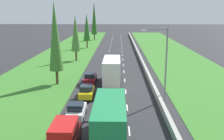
{
  "coord_description": "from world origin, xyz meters",
  "views": [
    {
      "loc": [
        0.68,
        -1.41,
        11.07
      ],
      "look_at": [
        -0.35,
        40.79,
        1.29
      ],
      "focal_mm": 41.6,
      "sensor_mm": 36.0,
      "label": 1
    }
  ],
  "objects_px": {
    "yellow_hatchback_centre_lane": "(113,99)",
    "yellow_hatchback_left_lane_fourth": "(87,92)",
    "poplar_tree_fifth": "(94,18)",
    "poplar_tree_third": "(76,33)",
    "street_light_mast": "(163,59)",
    "white_box_truck_centre_lane": "(112,71)",
    "white_hatchback_left_lane": "(76,111)",
    "green_box_truck_centre_lane": "(110,121)",
    "red_van_left_lane": "(65,139)",
    "maroon_sedan_left_lane": "(90,78)",
    "poplar_tree_second": "(55,37)",
    "poplar_tree_fourth": "(87,27)"
  },
  "relations": [
    {
      "from": "yellow_hatchback_centre_lane",
      "to": "yellow_hatchback_left_lane_fourth",
      "type": "bearing_deg",
      "value": 141.48
    },
    {
      "from": "yellow_hatchback_left_lane_fourth",
      "to": "poplar_tree_fifth",
      "type": "bearing_deg",
      "value": 94.32
    },
    {
      "from": "poplar_tree_third",
      "to": "poplar_tree_fifth",
      "type": "distance_m",
      "value": 40.83
    },
    {
      "from": "yellow_hatchback_left_lane_fourth",
      "to": "street_light_mast",
      "type": "height_order",
      "value": "street_light_mast"
    },
    {
      "from": "white_box_truck_centre_lane",
      "to": "street_light_mast",
      "type": "bearing_deg",
      "value": -46.66
    },
    {
      "from": "white_hatchback_left_lane",
      "to": "white_box_truck_centre_lane",
      "type": "xyz_separation_m",
      "value": [
        3.41,
        12.53,
        1.35
      ]
    },
    {
      "from": "white_hatchback_left_lane",
      "to": "yellow_hatchback_left_lane_fourth",
      "type": "xyz_separation_m",
      "value": [
        0.3,
        6.52,
        0.0
      ]
    },
    {
      "from": "green_box_truck_centre_lane",
      "to": "yellow_hatchback_centre_lane",
      "type": "xyz_separation_m",
      "value": [
        0.0,
        9.33,
        -1.35
      ]
    },
    {
      "from": "green_box_truck_centre_lane",
      "to": "poplar_tree_fifth",
      "type": "distance_m",
      "value": 78.53
    },
    {
      "from": "white_box_truck_centre_lane",
      "to": "poplar_tree_fifth",
      "type": "xyz_separation_m",
      "value": [
        -8.08,
        59.81,
        5.98
      ]
    },
    {
      "from": "yellow_hatchback_left_lane_fourth",
      "to": "poplar_tree_third",
      "type": "height_order",
      "value": "poplar_tree_third"
    },
    {
      "from": "poplar_tree_third",
      "to": "street_light_mast",
      "type": "relative_size",
      "value": 1.13
    },
    {
      "from": "red_van_left_lane",
      "to": "maroon_sedan_left_lane",
      "type": "distance_m",
      "value": 20.59
    },
    {
      "from": "white_box_truck_centre_lane",
      "to": "poplar_tree_second",
      "type": "bearing_deg",
      "value": 178.48
    },
    {
      "from": "yellow_hatchback_left_lane_fourth",
      "to": "poplar_tree_third",
      "type": "xyz_separation_m",
      "value": [
        -5.33,
        25.03,
        5.29
      ]
    },
    {
      "from": "yellow_hatchback_centre_lane",
      "to": "white_box_truck_centre_lane",
      "type": "xyz_separation_m",
      "value": [
        -0.29,
        8.71,
        1.35
      ]
    },
    {
      "from": "red_van_left_lane",
      "to": "street_light_mast",
      "type": "bearing_deg",
      "value": 53.49
    },
    {
      "from": "poplar_tree_fourth",
      "to": "poplar_tree_third",
      "type": "bearing_deg",
      "value": -90.23
    },
    {
      "from": "green_box_truck_centre_lane",
      "to": "poplar_tree_second",
      "type": "bearing_deg",
      "value": 115.36
    },
    {
      "from": "white_hatchback_left_lane",
      "to": "red_van_left_lane",
      "type": "bearing_deg",
      "value": -87.82
    },
    {
      "from": "red_van_left_lane",
      "to": "poplar_tree_fifth",
      "type": "xyz_separation_m",
      "value": [
        -4.94,
        79.48,
        6.76
      ]
    },
    {
      "from": "poplar_tree_third",
      "to": "white_box_truck_centre_lane",
      "type": "bearing_deg",
      "value": -66.06
    },
    {
      "from": "street_light_mast",
      "to": "white_hatchback_left_lane",
      "type": "bearing_deg",
      "value": -149.66
    },
    {
      "from": "white_box_truck_centre_lane",
      "to": "street_light_mast",
      "type": "distance_m",
      "value": 9.81
    },
    {
      "from": "yellow_hatchback_centre_lane",
      "to": "poplar_tree_third",
      "type": "distance_m",
      "value": 29.56
    },
    {
      "from": "yellow_hatchback_centre_lane",
      "to": "maroon_sedan_left_lane",
      "type": "height_order",
      "value": "yellow_hatchback_centre_lane"
    },
    {
      "from": "yellow_hatchback_centre_lane",
      "to": "maroon_sedan_left_lane",
      "type": "distance_m",
      "value": 10.29
    },
    {
      "from": "red_van_left_lane",
      "to": "poplar_tree_fourth",
      "type": "xyz_separation_m",
      "value": [
        -5.23,
        58.61,
        4.74
      ]
    },
    {
      "from": "yellow_hatchback_left_lane_fourth",
      "to": "yellow_hatchback_centre_lane",
      "type": "bearing_deg",
      "value": -38.52
    },
    {
      "from": "maroon_sedan_left_lane",
      "to": "poplar_tree_second",
      "type": "distance_m",
      "value": 8.19
    },
    {
      "from": "green_box_truck_centre_lane",
      "to": "street_light_mast",
      "type": "bearing_deg",
      "value": 61.5
    },
    {
      "from": "maroon_sedan_left_lane",
      "to": "poplar_tree_fourth",
      "type": "bearing_deg",
      "value": 97.49
    },
    {
      "from": "yellow_hatchback_left_lane_fourth",
      "to": "poplar_tree_second",
      "type": "distance_m",
      "value": 10.37
    },
    {
      "from": "maroon_sedan_left_lane",
      "to": "green_box_truck_centre_lane",
      "type": "bearing_deg",
      "value": -79.09
    },
    {
      "from": "yellow_hatchback_centre_lane",
      "to": "poplar_tree_fifth",
      "type": "distance_m",
      "value": 69.41
    },
    {
      "from": "poplar_tree_third",
      "to": "red_van_left_lane",
      "type": "bearing_deg",
      "value": -82.19
    },
    {
      "from": "green_box_truck_centre_lane",
      "to": "white_hatchback_left_lane",
      "type": "bearing_deg",
      "value": 123.82
    },
    {
      "from": "white_box_truck_centre_lane",
      "to": "poplar_tree_second",
      "type": "height_order",
      "value": "poplar_tree_second"
    },
    {
      "from": "white_box_truck_centre_lane",
      "to": "poplar_tree_fourth",
      "type": "bearing_deg",
      "value": 102.13
    },
    {
      "from": "white_box_truck_centre_lane",
      "to": "red_van_left_lane",
      "type": "bearing_deg",
      "value": -99.07
    },
    {
      "from": "red_van_left_lane",
      "to": "yellow_hatchback_left_lane_fourth",
      "type": "relative_size",
      "value": 1.26
    },
    {
      "from": "white_box_truck_centre_lane",
      "to": "poplar_tree_fourth",
      "type": "relative_size",
      "value": 0.92
    },
    {
      "from": "green_box_truck_centre_lane",
      "to": "maroon_sedan_left_lane",
      "type": "xyz_separation_m",
      "value": [
        -3.65,
        18.95,
        -1.37
      ]
    },
    {
      "from": "white_box_truck_centre_lane",
      "to": "maroon_sedan_left_lane",
      "type": "xyz_separation_m",
      "value": [
        -3.37,
        0.91,
        -1.37
      ]
    },
    {
      "from": "white_hatchback_left_lane",
      "to": "poplar_tree_second",
      "type": "relative_size",
      "value": 0.31
    },
    {
      "from": "yellow_hatchback_centre_lane",
      "to": "white_hatchback_left_lane",
      "type": "height_order",
      "value": "same"
    },
    {
      "from": "maroon_sedan_left_lane",
      "to": "poplar_tree_fourth",
      "type": "distance_m",
      "value": 38.73
    },
    {
      "from": "green_box_truck_centre_lane",
      "to": "maroon_sedan_left_lane",
      "type": "bearing_deg",
      "value": 100.91
    },
    {
      "from": "white_hatchback_left_lane",
      "to": "poplar_tree_fifth",
      "type": "height_order",
      "value": "poplar_tree_fifth"
    },
    {
      "from": "poplar_tree_second",
      "to": "maroon_sedan_left_lane",
      "type": "bearing_deg",
      "value": 7.79
    }
  ]
}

